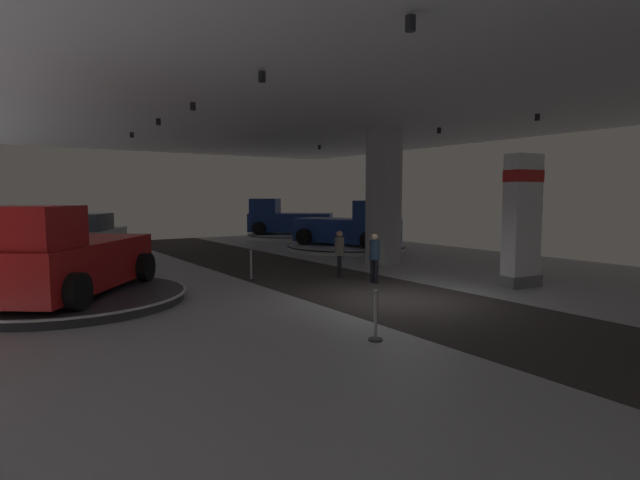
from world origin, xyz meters
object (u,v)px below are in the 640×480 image
(brand_sign_pylon, at_px, (522,219))
(pickup_truck_far_right, at_px, (352,227))
(pickup_truck_deep_right, at_px, (286,220))
(display_platform_mid_left, at_px, (73,298))
(display_platform_deep_right, at_px, (291,236))
(display_platform_far_left, at_px, (89,261))
(visitor_walking_near, at_px, (339,251))
(column_right, at_px, (384,196))
(display_platform_far_right, at_px, (346,247))
(pickup_truck_mid_left, at_px, (64,259))
(display_car_far_left, at_px, (87,237))
(visitor_walking_far, at_px, (374,255))

(brand_sign_pylon, height_order, pickup_truck_far_right, brand_sign_pylon)
(pickup_truck_deep_right, distance_m, display_platform_mid_left, 20.18)
(brand_sign_pylon, distance_m, display_platform_deep_right, 19.17)
(display_platform_far_left, relative_size, visitor_walking_near, 3.03)
(display_platform_mid_left, bearing_deg, column_right, 6.78)
(display_platform_deep_right, bearing_deg, column_right, -103.11)
(column_right, relative_size, display_platform_far_left, 1.14)
(column_right, height_order, display_platform_far_right, column_right)
(pickup_truck_mid_left, relative_size, pickup_truck_far_right, 0.96)
(column_right, distance_m, display_platform_deep_right, 12.96)
(display_platform_far_right, relative_size, display_car_far_left, 1.35)
(display_platform_mid_left, bearing_deg, display_car_far_left, 78.16)
(pickup_truck_far_right, bearing_deg, pickup_truck_mid_left, -155.91)
(display_platform_deep_right, relative_size, display_platform_far_right, 0.93)
(display_platform_deep_right, xyz_separation_m, visitor_walking_near, (-6.55, -14.31, 0.75))
(pickup_truck_mid_left, xyz_separation_m, pickup_truck_far_right, (13.94, 6.24, -0.02))
(display_platform_mid_left, distance_m, visitor_walking_near, 8.24)
(visitor_walking_far, bearing_deg, pickup_truck_deep_right, 69.31)
(display_platform_mid_left, xyz_separation_m, pickup_truck_mid_left, (-0.19, -0.26, 1.05))
(column_right, height_order, display_platform_deep_right, column_right)
(brand_sign_pylon, relative_size, display_platform_far_right, 0.66)
(display_platform_mid_left, relative_size, pickup_truck_far_right, 1.00)
(brand_sign_pylon, height_order, display_platform_mid_left, brand_sign_pylon)
(pickup_truck_far_right, bearing_deg, visitor_walking_near, -130.50)
(pickup_truck_far_right, bearing_deg, visitor_walking_far, -123.41)
(display_platform_deep_right, xyz_separation_m, display_platform_far_left, (-13.22, -6.55, 0.05))
(pickup_truck_far_right, relative_size, visitor_walking_near, 3.58)
(pickup_truck_deep_right, xyz_separation_m, display_platform_far_right, (-0.88, -7.72, -1.08))
(brand_sign_pylon, relative_size, display_car_far_left, 0.89)
(brand_sign_pylon, distance_m, display_platform_far_right, 11.65)
(pickup_truck_mid_left, bearing_deg, visitor_walking_near, -1.87)
(display_platform_far_right, bearing_deg, display_platform_mid_left, -155.27)
(pickup_truck_deep_right, relative_size, display_platform_far_right, 0.88)
(display_platform_mid_left, relative_size, display_platform_far_left, 1.18)
(brand_sign_pylon, distance_m, pickup_truck_far_right, 11.25)
(pickup_truck_far_right, bearing_deg, column_right, -112.47)
(display_platform_deep_right, height_order, pickup_truck_far_right, pickup_truck_far_right)
(column_right, relative_size, pickup_truck_far_right, 0.97)
(pickup_truck_deep_right, relative_size, pickup_truck_far_right, 0.94)
(display_platform_deep_right, distance_m, visitor_walking_near, 15.76)
(pickup_truck_far_right, bearing_deg, display_platform_deep_right, 82.76)
(display_platform_mid_left, distance_m, pickup_truck_far_right, 15.03)
(column_right, height_order, pickup_truck_far_right, column_right)
(column_right, distance_m, visitor_walking_near, 4.54)
(brand_sign_pylon, relative_size, visitor_walking_near, 2.54)
(visitor_walking_far, bearing_deg, display_car_far_left, 126.61)
(column_right, bearing_deg, display_platform_far_left, 150.59)
(brand_sign_pylon, bearing_deg, display_platform_far_right, 80.63)
(display_platform_mid_left, relative_size, pickup_truck_mid_left, 1.03)
(display_platform_far_right, bearing_deg, brand_sign_pylon, -99.37)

